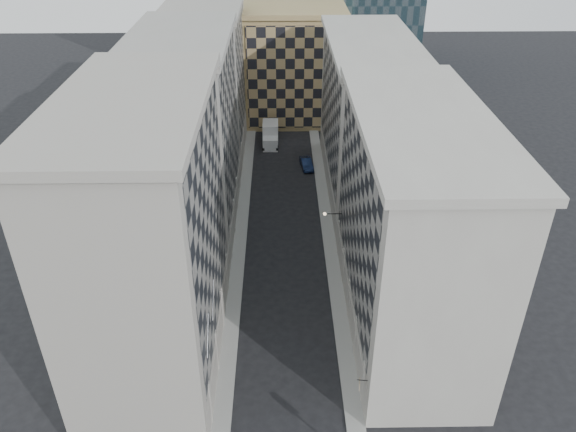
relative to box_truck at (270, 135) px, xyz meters
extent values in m
cube|color=gray|center=(-3.31, -26.04, -1.35)|extent=(1.50, 100.00, 0.15)
cube|color=gray|center=(7.19, -26.04, -1.35)|extent=(1.50, 100.00, 0.15)
cube|color=#9F9A8F|center=(-9.06, -45.04, 10.07)|extent=(10.00, 22.00, 23.00)
cube|color=gray|center=(-4.18, -45.04, 11.57)|extent=(0.25, 19.36, 18.00)
cube|color=#9F9A8F|center=(-4.26, -45.04, 0.17)|extent=(0.45, 21.12, 3.20)
cube|color=#9F9A8F|center=(-9.06, -45.04, 21.92)|extent=(10.80, 22.80, 0.70)
cylinder|color=#9F9A8F|center=(-4.41, -53.29, 0.77)|extent=(0.90, 0.90, 4.40)
cylinder|color=#9F9A8F|center=(-4.41, -47.79, 0.77)|extent=(0.90, 0.90, 4.40)
cylinder|color=#9F9A8F|center=(-4.41, -42.29, 0.77)|extent=(0.90, 0.90, 4.40)
cylinder|color=#9F9A8F|center=(-4.41, -36.79, 0.77)|extent=(0.90, 0.90, 4.40)
cube|color=gray|center=(-9.06, -23.04, 9.57)|extent=(10.00, 22.00, 22.00)
cube|color=gray|center=(-4.18, -23.04, 11.07)|extent=(0.25, 19.36, 17.00)
cube|color=gray|center=(-4.26, -23.04, 0.17)|extent=(0.45, 21.12, 3.20)
cube|color=gray|center=(-9.06, -23.04, 20.92)|extent=(10.80, 22.80, 0.70)
cylinder|color=gray|center=(-4.41, -31.29, 0.77)|extent=(0.90, 0.90, 4.40)
cylinder|color=gray|center=(-4.41, -25.79, 0.77)|extent=(0.90, 0.90, 4.40)
cylinder|color=gray|center=(-4.41, -20.29, 0.77)|extent=(0.90, 0.90, 4.40)
cylinder|color=gray|center=(-4.41, -14.79, 0.77)|extent=(0.90, 0.90, 4.40)
cube|color=#9F9A8F|center=(-9.06, -1.04, 9.07)|extent=(10.00, 22.00, 21.00)
cube|color=gray|center=(-4.18, -1.04, 10.57)|extent=(0.25, 19.36, 16.00)
cube|color=#9F9A8F|center=(-4.26, -1.04, 0.17)|extent=(0.45, 21.12, 3.20)
cube|color=#9F9A8F|center=(-9.06, -1.04, 19.92)|extent=(10.80, 22.80, 0.70)
cylinder|color=#9F9A8F|center=(-4.41, -9.29, 0.77)|extent=(0.90, 0.90, 4.40)
cylinder|color=#9F9A8F|center=(-4.41, -3.79, 0.77)|extent=(0.90, 0.90, 4.40)
cylinder|color=#9F9A8F|center=(-4.41, 1.71, 0.77)|extent=(0.90, 0.90, 4.40)
cylinder|color=#9F9A8F|center=(-4.41, 7.21, 0.77)|extent=(0.90, 0.90, 4.40)
cube|color=#A9A39B|center=(12.94, -41.04, 8.57)|extent=(10.00, 26.00, 20.00)
cube|color=gray|center=(8.06, -41.04, 10.07)|extent=(0.25, 22.88, 15.00)
cube|color=#A9A39B|center=(8.14, -41.04, 0.17)|extent=(0.45, 24.96, 3.20)
cube|color=#A9A39B|center=(12.94, -41.04, 18.92)|extent=(10.80, 26.80, 0.70)
cylinder|color=#A9A39B|center=(8.29, -51.44, 0.77)|extent=(0.90, 0.90, 4.40)
cylinder|color=#A9A39B|center=(8.29, -46.24, 0.77)|extent=(0.90, 0.90, 4.40)
cylinder|color=#A9A39B|center=(8.29, -41.04, 0.77)|extent=(0.90, 0.90, 4.40)
cylinder|color=#A9A39B|center=(8.29, -35.84, 0.77)|extent=(0.90, 0.90, 4.40)
cylinder|color=#A9A39B|center=(8.29, -30.64, 0.77)|extent=(0.90, 0.90, 4.40)
cube|color=#A9A39B|center=(12.94, -14.04, 8.07)|extent=(10.00, 28.00, 19.00)
cube|color=gray|center=(8.06, -14.04, 9.57)|extent=(0.25, 24.64, 14.00)
cube|color=#A9A39B|center=(8.14, -14.04, 0.17)|extent=(0.45, 26.88, 3.20)
cube|color=#A9A39B|center=(12.94, -14.04, 17.92)|extent=(10.80, 28.80, 0.70)
cube|color=tan|center=(3.94, 11.96, 7.57)|extent=(16.00, 14.00, 18.00)
cube|color=tan|center=(3.94, 4.86, 7.57)|extent=(15.20, 0.25, 16.50)
cube|color=tan|center=(3.94, 11.96, 16.97)|extent=(16.80, 14.80, 0.80)
cube|color=#2F2A24|center=(1.94, 25.96, 12.57)|extent=(6.00, 6.00, 28.00)
cylinder|color=gray|center=(-3.96, -52.04, 6.57)|extent=(0.10, 2.33, 2.33)
cylinder|color=gray|center=(-3.96, -48.04, 6.57)|extent=(0.10, 2.33, 2.33)
cylinder|color=black|center=(7.04, -32.04, 4.77)|extent=(1.80, 0.08, 0.08)
sphere|color=#FFE5B2|center=(6.14, -32.04, 4.77)|extent=(0.36, 0.36, 0.36)
cube|color=silver|center=(-0.01, -1.99, -0.48)|extent=(2.33, 2.54, 1.90)
cube|color=silver|center=(0.00, 0.75, 0.21)|extent=(2.44, 3.81, 3.28)
cylinder|color=black|center=(-1.07, -2.84, -0.95)|extent=(0.32, 0.95, 0.95)
cylinder|color=black|center=(1.05, -2.84, -0.95)|extent=(0.32, 0.95, 0.95)
cylinder|color=black|center=(-1.05, 2.03, -0.95)|extent=(0.32, 0.95, 0.95)
cylinder|color=black|center=(1.06, 2.02, -0.95)|extent=(0.32, 0.95, 0.95)
imported|color=#101D3E|center=(5.33, -8.76, -0.73)|extent=(2.00, 4.38, 1.39)
cylinder|color=black|center=(7.54, -53.04, 2.78)|extent=(0.81, 0.16, 0.06)
cube|color=tan|center=(7.34, -53.04, 2.37)|extent=(0.15, 0.71, 0.71)
camera|label=1|loc=(1.42, -82.59, 35.44)|focal=35.00mm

